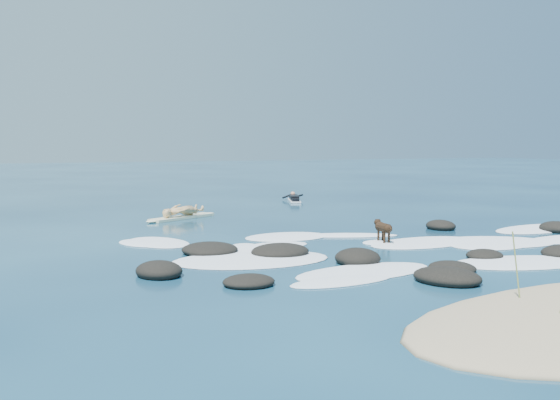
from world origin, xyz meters
name	(u,v)px	position (x,y,z in m)	size (l,w,h in m)	color
ground	(370,243)	(0.00, 0.00, 0.00)	(160.00, 160.00, 0.00)	#0A2642
reef_rocks	(453,251)	(0.87, -2.43, 0.10)	(14.05, 7.80, 0.54)	black
breaking_foam	(397,247)	(0.27, -0.90, 0.01)	(15.13, 8.82, 0.12)	white
standing_surfer_rig	(182,198)	(-3.30, 7.57, 0.77)	(3.12, 1.97, 1.94)	#F2EEC2
paddling_surfer_rig	(294,199)	(3.42, 12.11, 0.14)	(1.38, 2.31, 0.41)	white
dog	(383,228)	(0.26, -0.24, 0.44)	(0.35, 1.05, 0.67)	black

